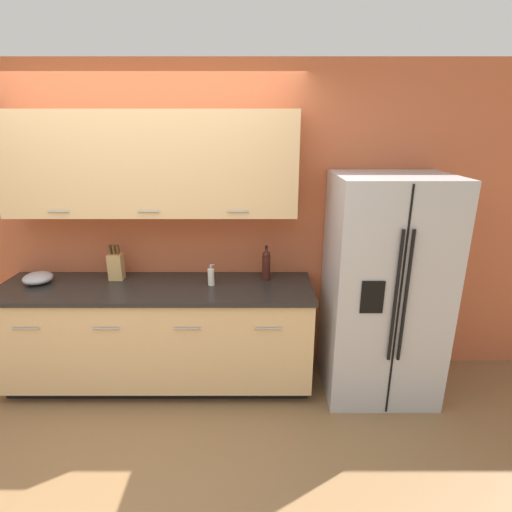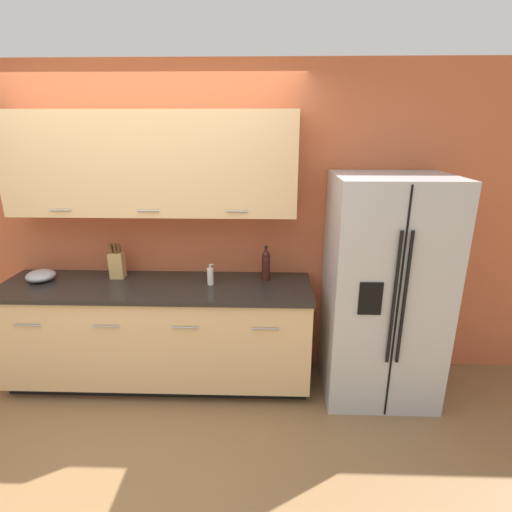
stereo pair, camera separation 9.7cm
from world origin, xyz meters
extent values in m
plane|color=olive|center=(0.00, 0.00, 0.00)|extent=(14.00, 14.00, 0.00)
cube|color=#BC5B38|center=(0.00, 1.14, 1.30)|extent=(10.00, 0.05, 2.60)
cube|color=#E0B77F|center=(0.06, 0.96, 1.83)|extent=(2.24, 0.32, 0.78)
cylinder|color=#99999E|center=(-0.61, 0.79, 1.50)|extent=(0.16, 0.01, 0.01)
cylinder|color=#99999E|center=(0.06, 0.79, 1.50)|extent=(0.16, 0.01, 0.01)
cylinder|color=#99999E|center=(0.73, 0.79, 1.50)|extent=(0.16, 0.01, 0.01)
cube|color=black|center=(0.06, 0.84, 0.04)|extent=(2.45, 0.54, 0.09)
cube|color=#E0B77F|center=(0.06, 0.80, 0.48)|extent=(2.49, 0.62, 0.77)
cube|color=black|center=(0.06, 0.79, 0.88)|extent=(2.51, 0.64, 0.03)
cylinder|color=#99999E|center=(-0.83, 0.48, 0.69)|extent=(0.20, 0.01, 0.01)
cylinder|color=#99999E|center=(-0.24, 0.48, 0.69)|extent=(0.20, 0.01, 0.01)
cylinder|color=#99999E|center=(0.36, 0.48, 0.69)|extent=(0.20, 0.01, 0.01)
cylinder|color=#99999E|center=(0.96, 0.48, 0.69)|extent=(0.20, 0.01, 0.01)
cube|color=#B2B2B5|center=(1.87, 0.75, 0.89)|extent=(0.86, 0.71, 1.78)
cube|color=black|center=(1.87, 0.40, 0.89)|extent=(0.01, 0.01, 1.74)
cylinder|color=black|center=(1.84, 0.38, 0.98)|extent=(0.02, 0.02, 0.98)
cylinder|color=black|center=(1.91, 0.38, 0.98)|extent=(0.02, 0.02, 0.98)
cube|color=black|center=(1.68, 0.39, 0.98)|extent=(0.16, 0.01, 0.24)
cube|color=tan|center=(-0.29, 0.94, 1.01)|extent=(0.11, 0.09, 0.22)
cylinder|color=brown|center=(-0.32, 0.96, 1.15)|extent=(0.02, 0.03, 0.08)
cylinder|color=brown|center=(-0.32, 0.93, 1.16)|extent=(0.02, 0.04, 0.09)
cylinder|color=brown|center=(-0.29, 0.96, 1.15)|extent=(0.02, 0.03, 0.08)
cylinder|color=brown|center=(-0.29, 0.93, 1.16)|extent=(0.02, 0.04, 0.08)
cylinder|color=brown|center=(-0.26, 0.96, 1.15)|extent=(0.02, 0.03, 0.08)
cylinder|color=brown|center=(-0.26, 0.93, 1.16)|extent=(0.02, 0.03, 0.09)
cylinder|color=#3D1914|center=(0.95, 0.94, 1.00)|extent=(0.07, 0.07, 0.20)
sphere|color=#3D1914|center=(0.95, 0.94, 1.11)|extent=(0.06, 0.06, 0.06)
cylinder|color=#3D1914|center=(0.95, 0.94, 1.14)|extent=(0.02, 0.02, 0.07)
cylinder|color=black|center=(0.95, 0.94, 1.18)|extent=(0.02, 0.02, 0.02)
cylinder|color=silver|center=(0.51, 0.82, 0.96)|extent=(0.05, 0.05, 0.14)
cylinder|color=#B2B2B5|center=(0.51, 0.82, 1.05)|extent=(0.02, 0.02, 0.04)
cylinder|color=#B2B2B5|center=(0.52, 0.82, 1.07)|extent=(0.03, 0.01, 0.01)
ellipsoid|color=#A3A3A5|center=(-0.89, 0.85, 0.94)|extent=(0.23, 0.23, 0.09)
camera|label=1|loc=(0.87, -2.15, 2.12)|focal=28.00mm
camera|label=2|loc=(0.97, -2.15, 2.12)|focal=28.00mm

